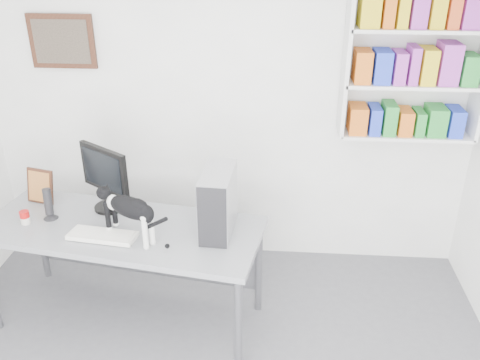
% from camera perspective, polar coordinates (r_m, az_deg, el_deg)
% --- Properties ---
extents(room, '(4.01, 4.01, 2.70)m').
position_cam_1_polar(room, '(2.41, -6.14, -7.64)').
color(room, '#5C5C61').
rests_on(room, ground).
extents(bookshelf, '(1.03, 0.28, 1.24)m').
position_cam_1_polar(bookshelf, '(4.02, 19.13, 12.89)').
color(bookshelf, silver).
rests_on(bookshelf, room).
extents(wall_art, '(0.52, 0.04, 0.42)m').
position_cam_1_polar(wall_art, '(4.36, -19.35, 14.48)').
color(wall_art, '#4C2618').
rests_on(wall_art, room).
extents(desk, '(2.06, 1.06, 0.82)m').
position_cam_1_polar(desk, '(3.89, -12.60, -10.27)').
color(desk, slate).
rests_on(desk, room).
extents(monitor, '(0.51, 0.45, 0.50)m').
position_cam_1_polar(monitor, '(3.81, -14.82, 0.20)').
color(monitor, black).
rests_on(monitor, desk).
extents(keyboard, '(0.48, 0.23, 0.04)m').
position_cam_1_polar(keyboard, '(3.57, -15.17, -6.02)').
color(keyboard, silver).
rests_on(keyboard, desk).
extents(pc_tower, '(0.22, 0.46, 0.45)m').
position_cam_1_polar(pc_tower, '(3.43, -2.48, -2.45)').
color(pc_tower, '#AEAEB3').
rests_on(pc_tower, desk).
extents(speaker, '(0.13, 0.13, 0.24)m').
position_cam_1_polar(speaker, '(3.86, -20.72, -2.48)').
color(speaker, black).
rests_on(speaker, desk).
extents(leaning_print, '(0.24, 0.14, 0.27)m').
position_cam_1_polar(leaning_print, '(4.11, -21.54, -0.58)').
color(leaning_print, '#4C2618').
rests_on(leaning_print, desk).
extents(soup_can, '(0.07, 0.07, 0.10)m').
position_cam_1_polar(soup_can, '(3.89, -23.00, -3.89)').
color(soup_can, '#B50F0F').
rests_on(soup_can, desk).
extents(cat, '(0.54, 0.38, 0.33)m').
position_cam_1_polar(cat, '(3.43, -12.22, -4.16)').
color(cat, black).
rests_on(cat, desk).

